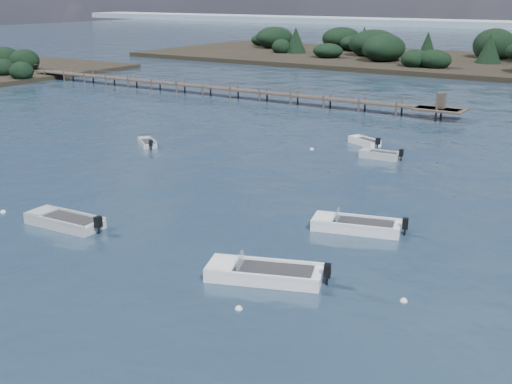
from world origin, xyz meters
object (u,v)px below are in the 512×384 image
Objects in this scene: dinghy_mid_white_b at (356,227)px; tender_far_grey_b at (379,156)px; dinghy_mid_white_a at (264,275)px; tender_far_white at (364,143)px; dinghy_mid_grey at (65,223)px; tender_far_grey at (147,144)px; jetty at (234,90)px.

dinghy_mid_white_b is 1.52× the size of tender_far_grey_b.
tender_far_grey_b is 0.61× the size of dinghy_mid_white_a.
tender_far_grey_b is 4.75m from tender_far_white.
tender_far_white is (-2.93, 3.74, -0.00)m from tender_far_grey_b.
tender_far_grey_b is at bearing 100.23° from dinghy_mid_white_a.
dinghy_mid_white_a reaches higher than dinghy_mid_grey.
dinghy_mid_white_a reaches higher than tender_far_grey.
dinghy_mid_white_a is (22.59, -17.02, 0.03)m from tender_far_grey.
tender_far_white is (15.38, 10.40, 0.02)m from tender_far_grey.
tender_far_white is 28.20m from jetty.
dinghy_mid_grey is at bearing -66.89° from jetty.
dinghy_mid_white_b is at bearing -46.85° from jetty.
jetty reaches higher than dinghy_mid_grey.
dinghy_mid_grey is 25.47m from tender_far_grey_b.
dinghy_mid_white_a is (13.06, 0.22, -0.00)m from dinghy_mid_grey.
jetty reaches higher than tender_far_grey.
dinghy_mid_grey is 28.25m from tender_far_white.
dinghy_mid_white_b is 0.08× the size of jetty.
jetty is (-32.05, 34.19, 0.82)m from dinghy_mid_white_b.
dinghy_mid_white_b is at bearing 83.83° from dinghy_mid_white_a.
tender_far_white is 0.05× the size of jetty.
jetty reaches higher than tender_far_white.
dinghy_mid_white_b is 1.59× the size of tender_far_white.
tender_far_grey_b is (18.32, 6.67, 0.02)m from tender_far_grey.
dinghy_mid_white_b is 46.88m from jetty.
dinghy_mid_white_a reaches higher than tender_far_white.
dinghy_mid_white_b is 1.78× the size of tender_far_grey.
tender_far_grey is 28.29m from dinghy_mid_white_a.
tender_far_grey is at bearing -71.19° from jetty.
dinghy_mid_white_a is 52.51m from jetty.
tender_far_grey is at bearing 159.08° from dinghy_mid_white_b.
dinghy_mid_white_a is at bearing 0.96° from dinghy_mid_grey.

